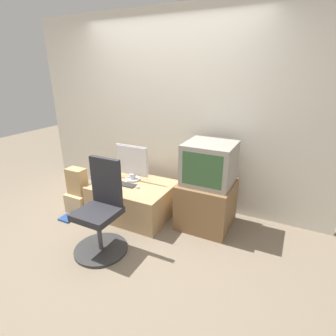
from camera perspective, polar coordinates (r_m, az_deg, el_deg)
ground_plane at (r=3.13m, az=-11.07°, el=-16.11°), size 12.00×12.00×0.00m
wall_back at (r=3.68m, az=0.29°, el=12.02°), size 4.40×0.05×2.60m
desk at (r=3.58m, az=-7.50°, el=-6.69°), size 1.02×0.78×0.44m
side_stand at (r=3.32m, az=8.32°, el=-7.68°), size 0.63×0.63×0.58m
main_monitor at (r=3.54m, az=-7.85°, el=1.05°), size 0.49×0.20×0.49m
keyboard at (r=3.48m, az=-9.37°, el=-3.54°), size 0.31×0.12×0.01m
mouse at (r=3.37m, az=-6.64°, el=-4.12°), size 0.06×0.03×0.03m
crt_tv at (r=3.11m, az=8.99°, el=1.03°), size 0.56×0.53×0.49m
office_chair at (r=2.90m, az=-14.34°, el=-10.07°), size 0.58×0.58×1.01m
cardboard_box_lower at (r=3.86m, az=-18.66°, el=-6.98°), size 0.31×0.27×0.26m
cardboard_box_upper at (r=3.73m, az=-19.20°, el=-2.73°), size 0.25×0.16×0.36m
book at (r=3.77m, az=-21.03°, el=-10.17°), size 0.18×0.17×0.02m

